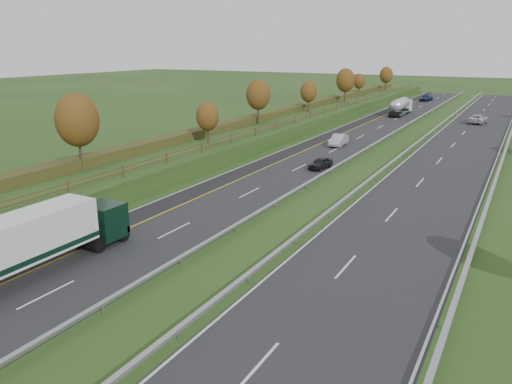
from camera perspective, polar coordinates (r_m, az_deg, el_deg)
ground at (r=64.76m, az=13.31°, el=3.46°), size 400.00×400.00×0.00m
near_carriageway at (r=71.81m, az=8.25°, el=4.98°), size 10.50×200.00×0.04m
far_carriageway at (r=67.98m, az=21.38°, el=3.39°), size 10.50×200.00×0.04m
hard_shoulder at (r=73.17m, az=5.50°, el=5.29°), size 3.00×200.00×0.04m
lane_markings at (r=69.77m, az=13.15°, el=4.42°), size 26.75×200.00×0.01m
embankment_left at (r=77.05m, az=-0.85°, el=6.65°), size 12.00×200.00×2.00m
hedge_left at (r=77.80m, az=-2.15°, el=7.89°), size 2.20×180.00×1.10m
fence_left at (r=74.32m, az=2.04°, el=7.64°), size 0.12×189.06×1.20m
median_barrier_near at (r=69.96m, az=12.66°, el=4.95°), size 0.32×200.00×0.71m
median_barrier_far at (r=68.77m, az=16.74°, el=4.46°), size 0.32×200.00×0.71m
outer_barrier_far at (r=67.43m, az=26.30°, el=3.24°), size 0.32×200.00×0.71m
trees_left at (r=73.25m, az=-1.94°, el=10.38°), size 6.64×164.30×7.66m
box_lorry at (r=33.45m, az=-25.75°, el=-5.61°), size 2.58×16.28×4.06m
road_tanker at (r=110.67m, az=16.21°, el=9.41°), size 2.40×11.22×3.46m
car_dark_near at (r=59.24m, az=7.39°, el=3.29°), size 2.05×4.05×1.32m
car_silver_mid at (r=73.79m, az=9.42°, el=5.90°), size 1.97×5.04×1.63m
car_small_far at (r=141.20m, az=18.87°, el=10.13°), size 2.97×5.90×1.64m
car_oncoming at (r=103.18m, az=24.04°, el=7.63°), size 3.31×6.12×1.63m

